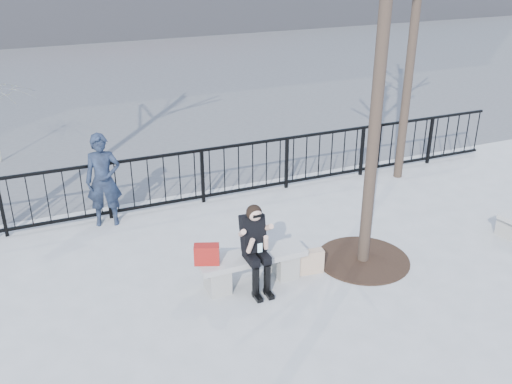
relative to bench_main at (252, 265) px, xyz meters
name	(u,v)px	position (x,y,z in m)	size (l,w,h in m)	color
ground	(252,282)	(0.00, 0.00, -0.30)	(120.00, 120.00, 0.00)	gray
street_surface	(99,75)	(0.00, 15.00, -0.30)	(60.00, 23.00, 0.01)	#474747
railing	(193,177)	(0.00, 3.00, 0.25)	(14.00, 0.06, 1.10)	black
tree_grate	(363,259)	(1.90, -0.10, -0.29)	(1.50, 1.50, 0.02)	black
bench_main	(252,265)	(0.00, 0.00, 0.00)	(1.65, 0.46, 0.49)	gray
seated_woman	(256,249)	(0.00, -0.16, 0.37)	(0.50, 0.64, 1.34)	black
handbag	(207,254)	(-0.69, 0.02, 0.34)	(0.36, 0.17, 0.30)	maroon
shopping_bag	(310,262)	(0.94, -0.09, -0.11)	(0.41, 0.15, 0.38)	beige
standing_man	(104,180)	(-1.68, 2.80, 0.55)	(0.62, 0.41, 1.71)	black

